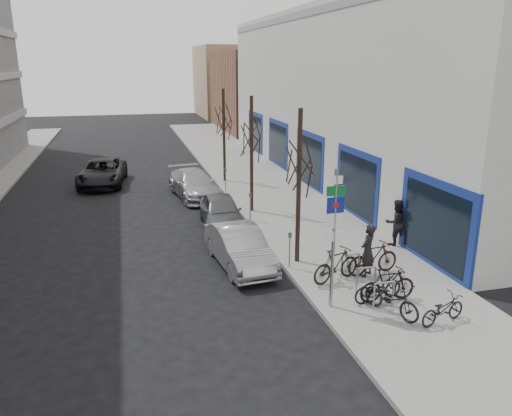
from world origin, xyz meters
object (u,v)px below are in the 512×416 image
bike_near_left (392,296)px  bike_near_right (388,284)px  tree_near (300,151)px  pedestrian_near (368,251)px  meter_front (290,247)px  bike_far_curb (443,307)px  meter_back (226,177)px  parked_car_back (194,184)px  highway_sign_pole (334,231)px  parked_car_mid (221,211)px  lane_car (102,172)px  tree_far (224,113)px  bike_far_inner (373,258)px  bike_mid_curb (378,285)px  tree_mid (252,127)px  meter_mid (250,204)px  pedestrian_far (396,222)px  bike_rack (366,277)px  parked_car_front (239,247)px  bike_mid_inner (336,264)px

bike_near_left → bike_near_right: (0.28, 0.74, -0.02)m
tree_near → pedestrian_near: 3.98m
meter_front → bike_far_curb: size_ratio=0.83×
meter_back → parked_car_back: (-1.76, -0.30, -0.21)m
highway_sign_pole → bike_near_right: 2.47m
parked_car_mid → pedestrian_near: bearing=-58.7°
bike_near_left → lane_car: size_ratio=0.35×
tree_far → bike_far_inner: tree_far is taller
bike_mid_curb → bike_near_right: bearing=-121.7°
tree_mid → parked_car_back: bearing=120.9°
highway_sign_pole → parked_car_back: (-2.01, 13.72, -1.75)m
tree_near → lane_car: size_ratio=1.04×
meter_mid → bike_far_curb: (2.78, -10.16, -0.30)m
meter_back → pedestrian_near: size_ratio=0.72×
pedestrian_near → parked_car_back: bearing=-109.8°
meter_front → pedestrian_near: 2.59m
tree_far → meter_front: tree_far is taller
bike_near_left → pedestrian_far: (2.96, 4.98, 0.35)m
bike_mid_curb → pedestrian_near: 1.85m
bike_rack → parked_car_back: bearing=104.6°
parked_car_back → tree_near: bearing=-85.3°
bike_mid_curb → parked_car_back: 14.16m
tree_mid → parked_car_front: (-1.99, -6.07, -3.41)m
bike_far_curb → parked_car_back: parked_car_back is taller
bike_mid_inner → parked_car_front: parked_car_front is taller
tree_far → meter_back: tree_far is taller
bike_rack → bike_far_curb: 2.52m
tree_near → meter_front: tree_near is taller
meter_back → bike_mid_curb: (1.73, -14.02, -0.27)m
tree_mid → tree_far: same height
bike_rack → lane_car: (-8.22, 17.27, 0.08)m
bike_far_curb → pedestrian_near: pedestrian_near is taller
tree_far → bike_far_inner: 15.25m
bike_rack → bike_mid_curb: size_ratio=1.38×
tree_far → meter_mid: (-0.45, -8.00, -3.19)m
bike_mid_inner → bike_far_inner: (1.39, 0.19, 0.01)m
tree_far → parked_car_front: bearing=-99.0°
tree_mid → bike_near_left: 11.45m
bike_rack → lane_car: size_ratio=0.43×
bike_far_curb → parked_car_mid: bearing=8.4°
highway_sign_pole → bike_mid_curb: size_ratio=2.56×
parked_car_mid → parked_car_back: bearing=97.9°
bike_mid_curb → parked_car_mid: size_ratio=0.40×
tree_near → bike_far_inner: (2.04, -1.73, -3.37)m
meter_mid → parked_car_back: size_ratio=0.26×
tree_near → meter_front: size_ratio=4.33×
bike_far_curb → pedestrian_far: 6.09m
bike_rack → bike_far_curb: (1.13, -2.26, -0.04)m
tree_mid → bike_near_right: size_ratio=3.09×
tree_mid → bike_mid_inner: bearing=-85.7°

